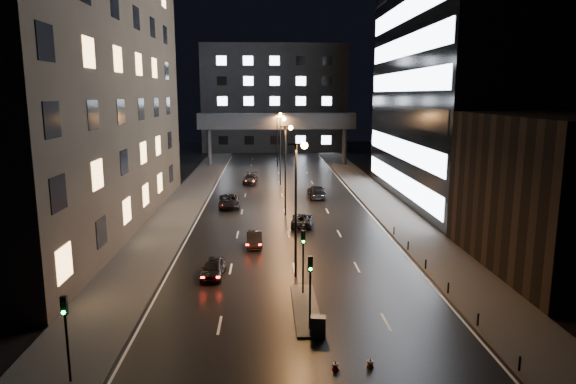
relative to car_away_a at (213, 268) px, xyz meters
name	(u,v)px	position (x,y,z in m)	size (l,w,h in m)	color
ground	(282,195)	(6.18, 31.66, -0.68)	(160.00, 160.00, 0.00)	black
sidewalk_left	(184,203)	(-6.32, 26.66, -0.60)	(5.00, 110.00, 0.15)	#383533
sidewalk_right	(381,201)	(18.68, 26.66, -0.60)	(5.00, 110.00, 0.15)	#383533
building_left	(54,26)	(-16.32, 15.66, 19.32)	(15.00, 48.00, 40.00)	#2D2319
building_right_low	(556,194)	(26.18, 0.66, 5.32)	(10.00, 18.00, 12.00)	black
building_right_glass	(486,20)	(31.18, 27.66, 21.82)	(20.00, 36.00, 45.00)	black
building_far	(274,99)	(6.18, 89.66, 11.82)	(34.00, 14.00, 25.00)	#333335
skybridge	(277,122)	(6.18, 61.66, 7.66)	(30.00, 3.00, 10.00)	#333335
median_island	(306,309)	(6.48, -6.34, -0.60)	(1.60, 8.00, 0.15)	#383533
traffic_signal_near	(303,251)	(6.48, -3.85, 2.42)	(0.28, 0.34, 4.40)	black
traffic_signal_far	(310,281)	(6.48, -9.35, 2.42)	(0.28, 0.34, 4.40)	black
traffic_signal_corner	(66,326)	(-5.32, -14.35, 2.27)	(0.28, 0.34, 4.40)	black
bollard_row	(436,276)	(16.38, -1.84, -0.23)	(0.12, 25.12, 0.90)	black
streetlight_near	(298,192)	(6.34, -0.34, 5.82)	(1.45, 0.50, 10.15)	black
streetlight_mid_a	(287,158)	(6.34, 19.66, 5.82)	(1.45, 0.50, 10.15)	black
streetlight_mid_b	(281,142)	(6.34, 39.66, 5.82)	(1.45, 0.50, 10.15)	black
streetlight_far	(278,132)	(6.34, 59.66, 5.82)	(1.45, 0.50, 10.15)	black
car_away_a	(213,268)	(0.00, 0.00, 0.00)	(1.60, 3.97, 1.35)	black
car_away_b	(254,239)	(2.91, 7.90, -0.03)	(1.38, 3.95, 1.30)	black
car_away_c	(229,201)	(-0.48, 24.24, 0.07)	(2.48, 5.37, 1.49)	black
car_away_d	(250,179)	(1.61, 40.90, 0.05)	(2.03, 4.99, 1.45)	black
car_toward_a	(302,220)	(7.74, 14.91, -0.04)	(2.13, 4.61, 1.28)	black
car_toward_b	(317,192)	(10.73, 29.57, 0.14)	(2.28, 5.60, 1.63)	black
utility_cabinet	(318,325)	(6.88, -10.04, 0.00)	(0.87, 0.57, 1.06)	#434446
cone_a	(370,363)	(9.18, -13.45, -0.42)	(0.40, 0.40, 0.50)	orange
cone_b	(335,365)	(7.39, -13.66, -0.42)	(0.40, 0.40, 0.52)	#F6310C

